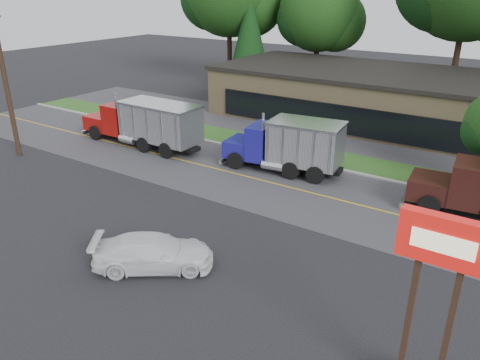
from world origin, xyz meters
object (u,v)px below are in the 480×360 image
Objects in this scene: bilo_sign at (424,346)px; dump_truck_blue at (289,144)px; utility_pole at (6,82)px; dump_truck_red at (146,122)px; rally_car at (153,252)px.

dump_truck_blue is (-11.47, 13.75, -0.22)m from bilo_sign.
utility_pole is 1.68× the size of bilo_sign.
dump_truck_blue is (17.03, 7.75, -3.29)m from utility_pole.
utility_pole is at bearing 47.09° from dump_truck_red.
dump_truck_red is 2.07× the size of rally_car.
bilo_sign reaches higher than dump_truck_red.
bilo_sign is (28.50, -6.00, -3.07)m from utility_pole.
rally_car is (0.49, -12.79, -1.08)m from dump_truck_blue.
dump_truck_red reaches higher than rally_car.
bilo_sign is 0.58× the size of dump_truck_red.
bilo_sign reaches higher than rally_car.
dump_truck_blue is (10.98, 1.33, -0.01)m from dump_truck_red.
dump_truck_red is at bearing -0.18° from dump_truck_blue.
rally_car is at bearing 135.41° from dump_truck_red.
dump_truck_red is 16.26m from rally_car.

